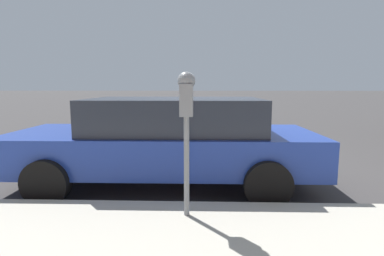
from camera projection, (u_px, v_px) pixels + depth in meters
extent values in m
plane|color=#3D3A3A|center=(208.00, 168.00, 5.92)|extent=(220.00, 220.00, 0.00)
cylinder|color=gray|center=(187.00, 167.00, 3.27)|extent=(0.06, 0.06, 1.11)
cube|color=gray|center=(186.00, 100.00, 3.17)|extent=(0.20, 0.14, 0.34)
sphere|color=gray|center=(186.00, 81.00, 3.14)|extent=(0.19, 0.19, 0.19)
cube|color=#B21919|center=(187.00, 104.00, 3.28)|extent=(0.01, 0.11, 0.12)
cube|color=black|center=(187.00, 93.00, 3.26)|extent=(0.01, 0.10, 0.08)
cube|color=navy|center=(164.00, 149.00, 4.83)|extent=(1.85, 4.77, 0.56)
cube|color=#232833|center=(175.00, 115.00, 4.75)|extent=(1.62, 2.67, 0.53)
cylinder|color=black|center=(46.00, 183.00, 4.00)|extent=(0.22, 0.64, 0.64)
cylinder|color=black|center=(94.00, 153.00, 5.80)|extent=(0.22, 0.64, 0.64)
cylinder|color=black|center=(268.00, 184.00, 3.93)|extent=(0.22, 0.64, 0.64)
cylinder|color=black|center=(246.00, 154.00, 5.73)|extent=(0.22, 0.64, 0.64)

